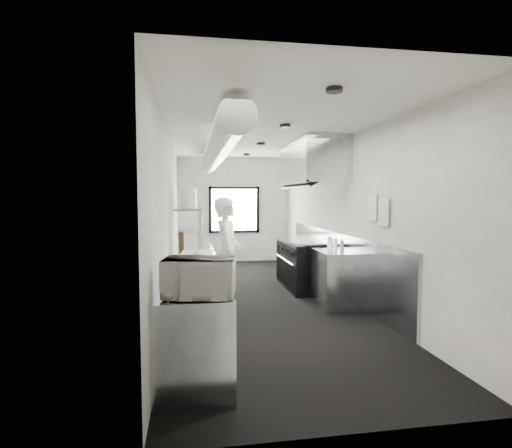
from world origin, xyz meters
name	(u,v)px	position (x,y,z in m)	size (l,w,h in m)	color
floor	(259,298)	(0.00, 0.00, 0.00)	(3.00, 8.00, 0.01)	black
ceiling	(260,134)	(0.00, 0.00, 2.80)	(3.00, 8.00, 0.01)	silver
wall_back	(234,210)	(0.00, 4.00, 1.40)	(3.00, 0.02, 2.80)	silver
wall_front	(355,247)	(0.00, -4.00, 1.40)	(3.00, 0.02, 2.80)	silver
wall_left	(170,218)	(-1.50, 0.00, 1.40)	(0.02, 8.00, 2.80)	silver
wall_right	(343,217)	(1.50, 0.00, 1.40)	(0.02, 8.00, 2.80)	silver
wall_cladding	(335,262)	(1.48, 0.30, 0.55)	(0.03, 5.50, 1.10)	#989DA6
hvac_duct	(216,151)	(-0.70, 0.40, 2.55)	(0.40, 0.40, 6.40)	#92969A
service_window	(234,210)	(0.00, 3.96, 1.40)	(1.36, 0.05, 1.25)	white
exhaust_hood	(310,163)	(1.10, 0.70, 2.39)	(0.81, 2.20, 0.88)	#989DA6
prep_counter	(192,281)	(-1.15, -0.50, 0.45)	(0.70, 6.00, 0.90)	#989DA6
pass_shelf	(189,208)	(-1.19, 1.00, 1.54)	(0.45, 3.00, 0.68)	#989DA6
range	(306,263)	(1.04, 0.70, 0.47)	(0.88, 1.60, 0.94)	black
bottle_station	(338,279)	(1.15, -0.70, 0.45)	(0.65, 0.80, 0.90)	#989DA6
far_work_table	(191,250)	(-1.15, 3.20, 0.45)	(0.70, 1.20, 0.90)	#989DA6
notice_sheet_a	(372,207)	(1.47, -1.20, 1.60)	(0.02, 0.28, 0.38)	silver
notice_sheet_b	(384,212)	(1.47, -1.55, 1.55)	(0.02, 0.28, 0.38)	silver
line_cook	(227,253)	(-0.60, -0.51, 0.87)	(0.64, 0.42, 1.75)	white
microwave	(199,277)	(-1.09, -3.26, 1.07)	(0.56, 0.42, 0.33)	white
deli_tub_a	(181,278)	(-1.26, -2.69, 0.96)	(0.16, 0.16, 0.11)	silver
deli_tub_b	(173,275)	(-1.35, -2.47, 0.94)	(0.12, 0.12, 0.09)	silver
newspaper	(203,266)	(-1.02, -1.78, 0.91)	(0.34, 0.42, 0.01)	silver
small_plate	(196,260)	(-1.09, -1.32, 0.91)	(0.18, 0.18, 0.01)	white
pastry	(196,256)	(-1.09, -1.32, 0.96)	(0.10, 0.10, 0.10)	tan
cutting_board	(198,253)	(-1.06, -0.65, 0.91)	(0.47, 0.63, 0.02)	white
knife_block	(181,238)	(-1.33, 0.56, 1.01)	(0.09, 0.21, 0.23)	#51351C
plate_stack_a	(190,200)	(-1.17, 0.30, 1.71)	(0.23, 0.23, 0.27)	white
plate_stack_b	(187,198)	(-1.21, 0.74, 1.73)	(0.24, 0.24, 0.32)	white
plate_stack_c	(190,197)	(-1.18, 1.06, 1.74)	(0.24, 0.24, 0.34)	white
plate_stack_d	(189,197)	(-1.18, 1.74, 1.74)	(0.22, 0.22, 0.34)	white
squeeze_bottle_a	(342,247)	(1.07, -1.05, 1.00)	(0.07, 0.07, 0.20)	white
squeeze_bottle_b	(342,247)	(1.12, -0.90, 0.99)	(0.06, 0.06, 0.18)	white
squeeze_bottle_c	(336,245)	(1.11, -0.68, 0.99)	(0.06, 0.06, 0.19)	white
squeeze_bottle_d	(331,244)	(1.10, -0.52, 0.99)	(0.06, 0.06, 0.18)	white
squeeze_bottle_e	(329,243)	(1.10, -0.43, 0.99)	(0.06, 0.06, 0.19)	white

